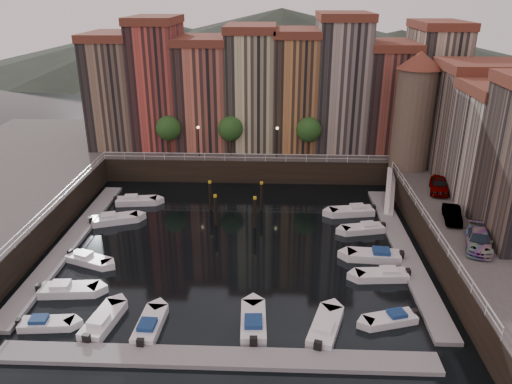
{
  "coord_description": "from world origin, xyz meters",
  "views": [
    {
      "loc": [
        3.81,
        -43.73,
        23.29
      ],
      "look_at": [
        1.86,
        4.0,
        3.72
      ],
      "focal_mm": 35.0,
      "sensor_mm": 36.0,
      "label": 1
    }
  ],
  "objects_px": {
    "corner_tower": "(415,109)",
    "boat_left_2": "(88,259)",
    "gangway": "(390,189)",
    "car_a": "(439,186)",
    "car_b": "(452,215)",
    "car_c": "(479,241)",
    "boat_left_0": "(45,324)",
    "mooring_pilings": "(236,204)",
    "boat_left_1": "(68,290)"
  },
  "relations": [
    {
      "from": "corner_tower",
      "to": "mooring_pilings",
      "type": "distance_m",
      "value": 23.89
    },
    {
      "from": "gangway",
      "to": "car_c",
      "type": "distance_m",
      "value": 16.59
    },
    {
      "from": "car_b",
      "to": "car_c",
      "type": "distance_m",
      "value": 5.26
    },
    {
      "from": "car_b",
      "to": "mooring_pilings",
      "type": "bearing_deg",
      "value": 172.95
    },
    {
      "from": "corner_tower",
      "to": "boat_left_0",
      "type": "xyz_separation_m",
      "value": [
        -33.0,
        -28.51,
        -9.88
      ]
    },
    {
      "from": "car_b",
      "to": "car_c",
      "type": "relative_size",
      "value": 0.79
    },
    {
      "from": "mooring_pilings",
      "to": "car_a",
      "type": "distance_m",
      "value": 21.85
    },
    {
      "from": "mooring_pilings",
      "to": "car_b",
      "type": "bearing_deg",
      "value": -16.9
    },
    {
      "from": "mooring_pilings",
      "to": "boat_left_0",
      "type": "height_order",
      "value": "mooring_pilings"
    },
    {
      "from": "gangway",
      "to": "car_c",
      "type": "xyz_separation_m",
      "value": [
        3.8,
        -16.05,
        1.81
      ]
    },
    {
      "from": "boat_left_0",
      "to": "car_a",
      "type": "xyz_separation_m",
      "value": [
        34.31,
        20.42,
        3.47
      ]
    },
    {
      "from": "corner_tower",
      "to": "boat_left_2",
      "type": "height_order",
      "value": "corner_tower"
    },
    {
      "from": "gangway",
      "to": "mooring_pilings",
      "type": "distance_m",
      "value": 18.09
    },
    {
      "from": "boat_left_2",
      "to": "car_b",
      "type": "height_order",
      "value": "car_b"
    },
    {
      "from": "car_a",
      "to": "corner_tower",
      "type": "bearing_deg",
      "value": 112.77
    },
    {
      "from": "car_b",
      "to": "car_c",
      "type": "bearing_deg",
      "value": -74.61
    },
    {
      "from": "gangway",
      "to": "boat_left_1",
      "type": "height_order",
      "value": "gangway"
    },
    {
      "from": "boat_left_1",
      "to": "boat_left_2",
      "type": "xyz_separation_m",
      "value": [
        -0.05,
        4.96,
        -0.03
      ]
    },
    {
      "from": "corner_tower",
      "to": "gangway",
      "type": "bearing_deg",
      "value": -122.8
    },
    {
      "from": "mooring_pilings",
      "to": "boat_left_0",
      "type": "bearing_deg",
      "value": -122.81
    },
    {
      "from": "boat_left_0",
      "to": "car_b",
      "type": "xyz_separation_m",
      "value": [
        33.39,
        13.19,
        3.34
      ]
    },
    {
      "from": "boat_left_1",
      "to": "boat_left_2",
      "type": "bearing_deg",
      "value": 85.59
    },
    {
      "from": "boat_left_1",
      "to": "boat_left_2",
      "type": "height_order",
      "value": "boat_left_1"
    },
    {
      "from": "boat_left_0",
      "to": "boat_left_1",
      "type": "distance_m",
      "value": 4.4
    },
    {
      "from": "car_b",
      "to": "boat_left_0",
      "type": "bearing_deg",
      "value": -148.59
    },
    {
      "from": "corner_tower",
      "to": "gangway",
      "type": "relative_size",
      "value": 1.66
    },
    {
      "from": "car_c",
      "to": "boat_left_2",
      "type": "bearing_deg",
      "value": -165.25
    },
    {
      "from": "gangway",
      "to": "car_a",
      "type": "distance_m",
      "value": 5.84
    },
    {
      "from": "gangway",
      "to": "boat_left_0",
      "type": "distance_m",
      "value": 38.54
    },
    {
      "from": "boat_left_0",
      "to": "boat_left_2",
      "type": "bearing_deg",
      "value": 85.68
    },
    {
      "from": "car_a",
      "to": "mooring_pilings",
      "type": "bearing_deg",
      "value": -164.02
    },
    {
      "from": "car_c",
      "to": "boat_left_0",
      "type": "bearing_deg",
      "value": -149.69
    },
    {
      "from": "boat_left_0",
      "to": "mooring_pilings",
      "type": "bearing_deg",
      "value": 52.16
    },
    {
      "from": "corner_tower",
      "to": "car_a",
      "type": "xyz_separation_m",
      "value": [
        1.31,
        -8.09,
        -6.4
      ]
    },
    {
      "from": "corner_tower",
      "to": "mooring_pilings",
      "type": "height_order",
      "value": "corner_tower"
    },
    {
      "from": "boat_left_2",
      "to": "car_b",
      "type": "distance_m",
      "value": 33.89
    },
    {
      "from": "gangway",
      "to": "car_b",
      "type": "height_order",
      "value": "car_b"
    },
    {
      "from": "gangway",
      "to": "boat_left_2",
      "type": "relative_size",
      "value": 1.83
    },
    {
      "from": "car_c",
      "to": "car_a",
      "type": "bearing_deg",
      "value": 105.22
    },
    {
      "from": "boat_left_2",
      "to": "corner_tower",
      "type": "bearing_deg",
      "value": 51.5
    },
    {
      "from": "corner_tower",
      "to": "boat_left_2",
      "type": "xyz_separation_m",
      "value": [
        -33.12,
        -19.16,
        -9.85
      ]
    },
    {
      "from": "boat_left_2",
      "to": "car_a",
      "type": "bearing_deg",
      "value": 39.27
    },
    {
      "from": "boat_left_1",
      "to": "car_b",
      "type": "distance_m",
      "value": 34.75
    },
    {
      "from": "boat_left_2",
      "to": "car_c",
      "type": "bearing_deg",
      "value": 19.1
    },
    {
      "from": "car_b",
      "to": "corner_tower",
      "type": "bearing_deg",
      "value": 101.31
    },
    {
      "from": "mooring_pilings",
      "to": "boat_left_0",
      "type": "xyz_separation_m",
      "value": [
        -12.58,
        -19.51,
        -1.33
      ]
    },
    {
      "from": "gangway",
      "to": "boat_left_2",
      "type": "height_order",
      "value": "gangway"
    },
    {
      "from": "mooring_pilings",
      "to": "boat_left_1",
      "type": "relative_size",
      "value": 1.23
    },
    {
      "from": "mooring_pilings",
      "to": "boat_left_2",
      "type": "distance_m",
      "value": 16.32
    },
    {
      "from": "gangway",
      "to": "boat_left_0",
      "type": "bearing_deg",
      "value": -141.42
    }
  ]
}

